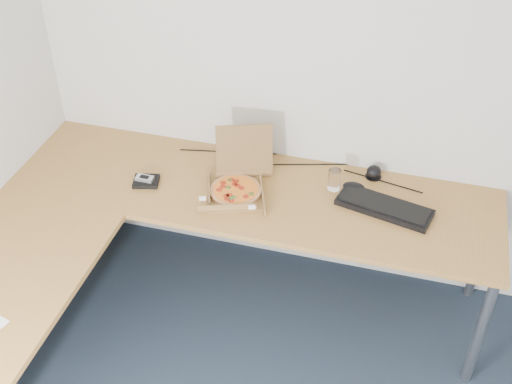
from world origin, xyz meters
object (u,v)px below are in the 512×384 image
(pizza_box, at_px, (237,186))
(keyboard, at_px, (384,207))
(wallet, at_px, (146,181))
(desk, at_px, (163,237))
(drinking_glass, at_px, (334,179))

(pizza_box, xyz_separation_m, keyboard, (0.74, 0.06, -0.02))
(keyboard, bearing_deg, pizza_box, -162.11)
(keyboard, distance_m, wallet, 1.22)
(desk, bearing_deg, pizza_box, 57.61)
(pizza_box, distance_m, wallet, 0.48)
(drinking_glass, relative_size, wallet, 0.88)
(pizza_box, distance_m, drinking_glass, 0.50)
(pizza_box, distance_m, keyboard, 0.74)
(pizza_box, relative_size, drinking_glass, 2.98)
(desk, distance_m, drinking_glass, 0.91)
(desk, xyz_separation_m, drinking_glass, (0.72, 0.55, 0.09))
(pizza_box, bearing_deg, desk, -142.12)
(pizza_box, relative_size, wallet, 2.62)
(keyboard, bearing_deg, desk, -142.18)
(drinking_glass, xyz_separation_m, keyboard, (0.27, -0.10, -0.04))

